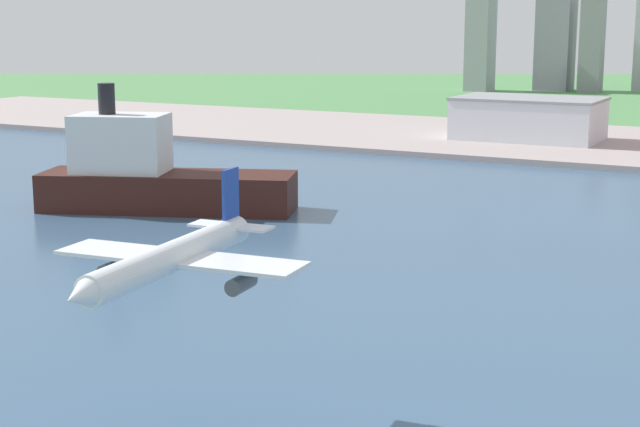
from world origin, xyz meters
TOP-DOWN VIEW (x-y plane):
  - ground_plane at (0.00, 300.00)m, footprint 2400.00×2400.00m
  - water_bay at (0.00, 240.00)m, footprint 840.00×360.00m
  - industrial_pier at (0.00, 490.00)m, footprint 840.00×140.00m
  - airplane_landing at (11.11, 151.57)m, footprint 34.70×40.83m
  - cargo_ship at (-91.34, 280.73)m, footprint 77.02×45.58m
  - warehouse_main at (-36.55, 483.19)m, footprint 63.75×40.12m

SIDE VIEW (x-z plane):
  - ground_plane at x=0.00m, z-range 0.00..0.00m
  - water_bay at x=0.00m, z-range 0.00..0.15m
  - industrial_pier at x=0.00m, z-range 0.00..2.50m
  - cargo_ship at x=-91.34m, z-range -8.23..29.05m
  - warehouse_main at x=-36.55m, z-range 2.52..21.37m
  - airplane_landing at x=11.11m, z-range 19.18..32.20m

